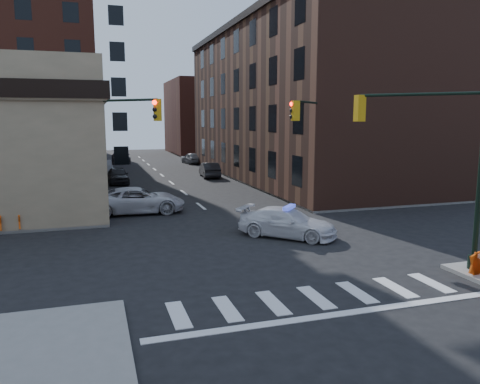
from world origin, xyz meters
TOP-DOWN VIEW (x-y plane):
  - ground at (0.00, 0.00)m, footprint 140.00×140.00m
  - sidewalk_ne at (23.00, 32.75)m, footprint 34.00×54.50m
  - commercial_row_ne at (13.00, 22.50)m, footprint 14.00×34.00m
  - filler_nw at (-16.00, 62.00)m, footprint 20.00×18.00m
  - filler_ne at (14.00, 58.00)m, footprint 16.00×16.00m
  - signal_pole_se at (6.04, -5.52)m, footprint 5.40×5.27m
  - signal_pole_nw at (-5.85, 5.34)m, footprint 3.58×3.67m
  - signal_pole_ne at (5.84, 5.35)m, footprint 3.67×3.58m
  - tree_ne_near at (7.50, 26.00)m, footprint 3.00×3.00m
  - tree_ne_far at (7.50, 34.00)m, footprint 3.00×3.00m
  - police_car at (2.25, 0.80)m, footprint 4.90×4.74m
  - pickup at (-4.20, 8.94)m, footprint 5.81×2.82m
  - parked_car_wnear at (-4.63, 22.98)m, footprint 1.86×4.36m
  - parked_car_wfar at (-5.50, 31.87)m, footprint 1.59×4.10m
  - parked_car_wdeep at (-3.17, 43.36)m, footprint 2.30×5.56m
  - parked_car_enear at (4.25, 24.88)m, footprint 1.90×4.57m
  - parked_car_efar at (5.50, 39.62)m, footprint 2.26×4.41m
  - pedestrian_a at (-8.66, 6.00)m, footprint 0.77×0.70m
  - barrel_road at (3.05, 3.47)m, footprint 0.66×0.66m
  - barrel_bank at (-5.29, 8.86)m, footprint 0.70×0.70m
  - barricade_nw_a at (-9.50, 7.01)m, footprint 1.30×0.81m
  - barricade_nw_b at (-10.83, 5.70)m, footprint 1.19×0.69m

SIDE VIEW (x-z plane):
  - ground at x=0.00m, z-range 0.00..0.00m
  - sidewalk_ne at x=23.00m, z-range 0.00..0.15m
  - barrel_road at x=3.05m, z-range 0.00..0.89m
  - barrel_bank at x=-5.29m, z-range 0.00..0.96m
  - barricade_nw_b at x=-10.83m, z-range 0.15..1.01m
  - barricade_nw_a at x=-9.50m, z-range 0.15..1.06m
  - parked_car_wfar at x=-5.50m, z-range 0.00..1.33m
  - police_car at x=2.25m, z-range 0.00..1.41m
  - parked_car_efar at x=5.50m, z-range 0.00..1.44m
  - parked_car_wnear at x=-4.63m, z-range 0.00..1.47m
  - parked_car_enear at x=4.25m, z-range 0.00..1.47m
  - pickup at x=-4.20m, z-range 0.00..1.59m
  - parked_car_wdeep at x=-3.17m, z-range 0.00..1.61m
  - pedestrian_a at x=-8.66m, z-range 0.15..1.92m
  - tree_ne_near at x=7.50m, z-range 1.06..5.91m
  - tree_ne_far at x=7.50m, z-range 1.06..5.91m
  - signal_pole_nw at x=-5.85m, z-range 0.34..8.34m
  - signal_pole_ne at x=5.84m, z-range 0.34..8.34m
  - signal_pole_se at x=6.04m, z-range 0.61..8.61m
  - filler_ne at x=14.00m, z-range 0.00..12.00m
  - commercial_row_ne at x=13.00m, z-range 0.00..14.00m
  - filler_nw at x=-16.00m, z-range 0.00..16.00m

